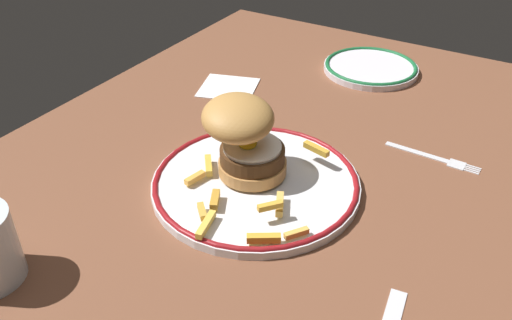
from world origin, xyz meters
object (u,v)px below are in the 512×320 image
side_plate (372,68)px  napkin (228,87)px  fork (434,157)px  dinner_plate (256,182)px  burger (245,137)px

side_plate → napkin: (-20.68, 20.46, -0.63)cm
fork → napkin: (3.78, 39.67, 0.02)cm
fork → napkin: same height
side_plate → napkin: bearing=135.3°
dinner_plate → side_plate: 44.50cm
side_plate → fork: size_ratio=1.28×
dinner_plate → fork: dinner_plate is taller
dinner_plate → napkin: (23.82, 20.20, -0.64)cm
dinner_plate → fork: (20.04, -19.46, -0.66)cm
dinner_plate → burger: 6.74cm
dinner_plate → fork: 27.94cm
side_plate → fork: 31.11cm
fork → dinner_plate: bearing=135.8°
burger → side_plate: burger is taller
dinner_plate → side_plate: same height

